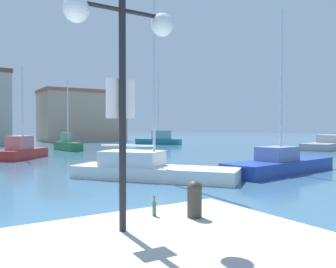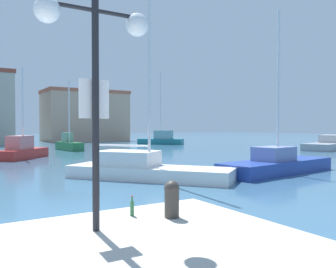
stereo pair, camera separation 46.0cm
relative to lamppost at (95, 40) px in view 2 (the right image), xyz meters
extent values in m
plane|color=#38607F|center=(15.17, 22.41, -3.54)|extent=(160.00, 160.00, 0.00)
cylinder|color=black|center=(0.00, 0.00, -0.75)|extent=(0.10, 0.10, 3.88)
cylinder|color=black|center=(0.00, 0.00, 0.42)|extent=(1.31, 0.06, 0.06)
sphere|color=white|center=(-0.66, 0.00, 0.31)|extent=(0.35, 0.35, 0.35)
sphere|color=white|center=(0.66, 0.00, 0.31)|extent=(0.35, 0.35, 0.35)
cube|color=white|center=(0.00, 0.06, -0.82)|extent=(0.44, 0.03, 0.56)
cylinder|color=red|center=(0.00, 0.07, -0.76)|extent=(0.24, 0.01, 0.24)
cylinder|color=#2D6B3D|center=(0.80, 0.48, -2.57)|extent=(0.07, 0.07, 0.24)
cylinder|color=#2D6B3D|center=(0.80, 0.48, -2.41)|extent=(0.03, 0.03, 0.08)
cylinder|color=#B21E19|center=(0.80, 0.48, -2.36)|extent=(0.03, 0.03, 0.01)
cylinder|color=#38332D|center=(1.30, 0.04, -2.45)|extent=(0.24, 0.24, 0.48)
sphere|color=#38332D|center=(1.30, 0.04, -2.21)|extent=(0.25, 0.25, 0.25)
cube|color=#B22823|center=(2.74, 22.37, -3.20)|extent=(4.20, 4.59, 0.69)
cube|color=#C4716E|center=(2.49, 22.08, -2.38)|extent=(2.06, 2.14, 0.97)
cylinder|color=silver|center=(2.74, 22.37, 0.07)|extent=(0.12, 0.12, 5.87)
cube|color=#233D93|center=(12.13, 7.30, -3.22)|extent=(7.37, 3.01, 0.64)
cube|color=#6E7DB1|center=(11.80, 7.25, -2.56)|extent=(2.09, 1.66, 0.68)
cylinder|color=silver|center=(12.13, 7.30, 0.82)|extent=(0.12, 0.12, 7.45)
cube|color=white|center=(5.71, 8.86, -3.26)|extent=(6.16, 7.08, 0.56)
cube|color=silver|center=(5.06, 9.69, -2.65)|extent=(2.97, 3.13, 0.66)
cylinder|color=silver|center=(5.71, 8.86, 2.04)|extent=(0.12, 0.12, 10.04)
cylinder|color=silver|center=(4.89, 9.91, -2.08)|extent=(1.65, 2.09, 0.08)
cube|color=gray|center=(30.91, 17.02, -3.21)|extent=(9.07, 4.92, 0.66)
cube|color=#ADB0B5|center=(31.68, 17.25, -2.50)|extent=(2.93, 2.61, 0.77)
cube|color=#1E707A|center=(21.28, 34.32, -3.19)|extent=(5.02, 5.37, 0.70)
cube|color=#6B9CA2|center=(21.54, 34.03, -2.30)|extent=(2.43, 2.51, 1.09)
cylinder|color=silver|center=(21.28, 34.32, 1.39)|extent=(0.12, 0.12, 8.46)
cube|color=#28703D|center=(8.09, 29.32, -3.15)|extent=(1.65, 4.33, 0.78)
cube|color=gray|center=(8.03, 29.82, -2.29)|extent=(0.90, 1.16, 0.95)
cylinder|color=silver|center=(8.09, 29.32, 0.21)|extent=(0.12, 0.12, 5.94)
cube|color=tan|center=(16.71, 50.46, 0.18)|extent=(12.37, 7.67, 7.45)
cube|color=#B25B42|center=(16.71, 50.46, 4.15)|extent=(12.62, 7.82, 0.50)
camera|label=1|loc=(-2.15, -4.55, -1.20)|focal=37.91mm
camera|label=2|loc=(-1.76, -4.79, -1.20)|focal=37.91mm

